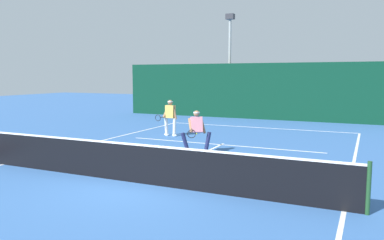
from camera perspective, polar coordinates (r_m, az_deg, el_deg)
The scene contains 12 objects.
ground_plane at distance 10.21m, azimuth -7.98°, elevation -9.24°, with size 80.00×80.00×0.00m, color #3561A2.
court_line_baseline_far at distance 20.89m, azimuth 9.77°, elevation -1.10°, with size 9.98×0.10×0.01m, color white.
court_line_sideline_left at distance 13.52m, azimuth -26.16°, elevation -5.92°, with size 0.10×23.53×0.01m, color white.
court_line_sideline_right at distance 8.70m, azimuth 21.60°, elevation -12.47°, with size 0.10×23.53×0.01m, color white.
court_line_service at distance 15.58m, azimuth 4.34°, elevation -3.65°, with size 8.14×0.10×0.01m, color white.
court_line_centre at distance 12.93m, azimuth -0.24°, elevation -5.77°, with size 0.10×6.40×0.01m, color white.
tennis_net at distance 10.08m, azimuth -8.03°, elevation -6.33°, with size 10.94×0.09×1.09m.
player_near at distance 13.57m, azimuth 0.66°, elevation -1.55°, with size 0.99×1.09×1.56m.
player_far at distance 17.69m, azimuth -3.27°, elevation 0.57°, with size 0.83×0.85×1.66m.
tennis_ball at distance 18.24m, azimuth 0.69°, elevation -2.03°, with size 0.07×0.07×0.07m, color #D1E033.
back_fence_windscreen at distance 24.53m, azimuth 12.25°, elevation 4.14°, with size 20.99×0.12×3.55m, color #0A3523.
light_pole at distance 26.81m, azimuth 5.62°, elevation 9.82°, with size 0.55×0.44×6.91m.
Camera 1 is at (5.36, -8.24, 2.78)m, focal length 35.99 mm.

